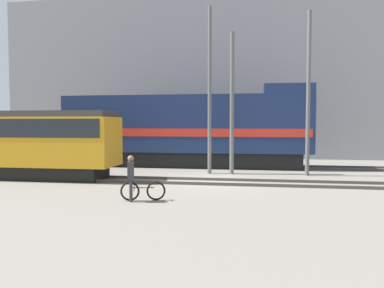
{
  "coord_description": "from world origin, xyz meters",
  "views": [
    {
      "loc": [
        1.86,
        -18.32,
        2.84
      ],
      "look_at": [
        -1.1,
        0.35,
        1.8
      ],
      "focal_mm": 35.0,
      "sensor_mm": 36.0,
      "label": 1
    }
  ],
  "objects_px": {
    "freight_locomotive": "(188,129)",
    "utility_pole_center": "(232,104)",
    "utility_pole_left": "(210,91)",
    "person": "(131,174)",
    "utility_pole_right": "(308,94)",
    "streetcar": "(16,140)",
    "bicycle": "(143,191)"
  },
  "relations": [
    {
      "from": "person",
      "to": "utility_pole_right",
      "type": "relative_size",
      "value": 0.19
    },
    {
      "from": "freight_locomotive",
      "to": "person",
      "type": "bearing_deg",
      "value": -90.89
    },
    {
      "from": "bicycle",
      "to": "utility_pole_right",
      "type": "xyz_separation_m",
      "value": [
        6.95,
        7.79,
        4.08
      ]
    },
    {
      "from": "person",
      "to": "utility_pole_center",
      "type": "xyz_separation_m",
      "value": [
        3.23,
        8.04,
        2.92
      ]
    },
    {
      "from": "person",
      "to": "utility_pole_left",
      "type": "height_order",
      "value": "utility_pole_left"
    },
    {
      "from": "person",
      "to": "streetcar",
      "type": "bearing_deg",
      "value": 148.51
    },
    {
      "from": "streetcar",
      "to": "freight_locomotive",
      "type": "bearing_deg",
      "value": 40.09
    },
    {
      "from": "utility_pole_right",
      "to": "bicycle",
      "type": "bearing_deg",
      "value": -131.7
    },
    {
      "from": "utility_pole_center",
      "to": "freight_locomotive",
      "type": "bearing_deg",
      "value": 132.58
    },
    {
      "from": "utility_pole_right",
      "to": "utility_pole_center",
      "type": "bearing_deg",
      "value": 180.0
    },
    {
      "from": "utility_pole_left",
      "to": "utility_pole_center",
      "type": "relative_size",
      "value": 1.18
    },
    {
      "from": "streetcar",
      "to": "bicycle",
      "type": "distance_m",
      "value": 9.39
    },
    {
      "from": "person",
      "to": "utility_pole_right",
      "type": "height_order",
      "value": "utility_pole_right"
    },
    {
      "from": "streetcar",
      "to": "utility_pole_center",
      "type": "bearing_deg",
      "value": 16.88
    },
    {
      "from": "utility_pole_center",
      "to": "utility_pole_right",
      "type": "relative_size",
      "value": 0.89
    },
    {
      "from": "freight_locomotive",
      "to": "person",
      "type": "height_order",
      "value": "freight_locomotive"
    },
    {
      "from": "utility_pole_left",
      "to": "utility_pole_center",
      "type": "height_order",
      "value": "utility_pole_left"
    },
    {
      "from": "utility_pole_left",
      "to": "utility_pole_right",
      "type": "relative_size",
      "value": 1.05
    },
    {
      "from": "bicycle",
      "to": "utility_pole_center",
      "type": "xyz_separation_m",
      "value": [
        2.85,
        7.79,
        3.59
      ]
    },
    {
      "from": "person",
      "to": "utility_pole_right",
      "type": "bearing_deg",
      "value": 47.67
    },
    {
      "from": "streetcar",
      "to": "utility_pole_left",
      "type": "bearing_deg",
      "value": 18.92
    },
    {
      "from": "streetcar",
      "to": "utility_pole_left",
      "type": "height_order",
      "value": "utility_pole_left"
    },
    {
      "from": "freight_locomotive",
      "to": "utility_pole_center",
      "type": "xyz_separation_m",
      "value": [
        3.05,
        -3.32,
        1.5
      ]
    },
    {
      "from": "freight_locomotive",
      "to": "utility_pole_center",
      "type": "distance_m",
      "value": 4.75
    },
    {
      "from": "person",
      "to": "utility_pole_left",
      "type": "bearing_deg",
      "value": 76.19
    },
    {
      "from": "person",
      "to": "utility_pole_center",
      "type": "distance_m",
      "value": 9.15
    },
    {
      "from": "freight_locomotive",
      "to": "utility_pole_left",
      "type": "bearing_deg",
      "value": -61.53
    },
    {
      "from": "streetcar",
      "to": "utility_pole_right",
      "type": "height_order",
      "value": "utility_pole_right"
    },
    {
      "from": "bicycle",
      "to": "utility_pole_center",
      "type": "relative_size",
      "value": 0.21
    },
    {
      "from": "freight_locomotive",
      "to": "bicycle",
      "type": "xyz_separation_m",
      "value": [
        0.2,
        -11.11,
        -2.09
      ]
    },
    {
      "from": "streetcar",
      "to": "utility_pole_left",
      "type": "distance_m",
      "value": 10.59
    },
    {
      "from": "person",
      "to": "utility_pole_left",
      "type": "xyz_separation_m",
      "value": [
        1.98,
        8.04,
        3.64
      ]
    }
  ]
}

